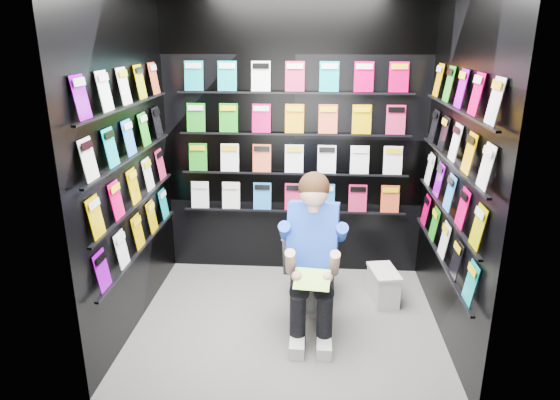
{
  "coord_description": "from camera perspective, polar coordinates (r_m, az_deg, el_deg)",
  "views": [
    {
      "loc": [
        0.2,
        -3.51,
        2.2
      ],
      "look_at": [
        -0.07,
        0.15,
        0.99
      ],
      "focal_mm": 32.0,
      "sensor_mm": 36.0,
      "label": 1
    }
  ],
  "objects": [
    {
      "name": "wall_right",
      "position": [
        3.76,
        19.54,
        3.37
      ],
      "size": [
        0.04,
        2.0,
        2.6
      ],
      "primitive_type": "cube",
      "color": "black",
      "rests_on": "floor"
    },
    {
      "name": "toilet",
      "position": [
        4.28,
        3.73,
        -7.1
      ],
      "size": [
        0.49,
        0.79,
        0.73
      ],
      "primitive_type": "imported",
      "rotation": [
        0.0,
        0.0,
        3.04
      ],
      "color": "white",
      "rests_on": "floor"
    },
    {
      "name": "comics_back",
      "position": [
        4.58,
        1.65,
        6.99
      ],
      "size": [
        2.1,
        0.06,
        1.37
      ],
      "primitive_type": null,
      "color": "#E2522A",
      "rests_on": "wall_back"
    },
    {
      "name": "held_comic",
      "position": [
        3.53,
        3.67,
        -9.05
      ],
      "size": [
        0.27,
        0.17,
        0.11
      ],
      "primitive_type": "cube",
      "rotation": [
        -0.96,
        0.0,
        -0.1
      ],
      "color": "#2EB960",
      "rests_on": "reader"
    },
    {
      "name": "comics_right",
      "position": [
        3.76,
        19.11,
        3.46
      ],
      "size": [
        0.06,
        1.7,
        1.37
      ],
      "primitive_type": null,
      "color": "#E2522A",
      "rests_on": "wall_right"
    },
    {
      "name": "longbox",
      "position": [
        4.47,
        11.69,
        -9.68
      ],
      "size": [
        0.25,
        0.38,
        0.26
      ],
      "primitive_type": "cube",
      "rotation": [
        0.0,
        0.0,
        0.18
      ],
      "color": "silver",
      "rests_on": "floor"
    },
    {
      "name": "longbox_lid",
      "position": [
        4.41,
        11.81,
        -8.0
      ],
      "size": [
        0.28,
        0.4,
        0.03
      ],
      "primitive_type": "cube",
      "rotation": [
        0.0,
        0.0,
        0.18
      ],
      "color": "silver",
      "rests_on": "longbox"
    },
    {
      "name": "floor",
      "position": [
        4.15,
        0.86,
        -13.73
      ],
      "size": [
        2.4,
        2.4,
        0.0
      ],
      "primitive_type": "plane",
      "color": "slate",
      "rests_on": "ground"
    },
    {
      "name": "wall_left",
      "position": [
        3.89,
        -17.04,
        4.08
      ],
      "size": [
        0.04,
        2.0,
        2.6
      ],
      "primitive_type": "cube",
      "color": "black",
      "rests_on": "floor"
    },
    {
      "name": "reader",
      "position": [
        3.77,
        3.79,
        -4.14
      ],
      "size": [
        0.58,
        0.79,
        1.37
      ],
      "primitive_type": null,
      "rotation": [
        0.0,
        0.0,
        -0.1
      ],
      "color": "#0430C5",
      "rests_on": "toilet"
    },
    {
      "name": "wall_back",
      "position": [
        4.61,
        1.67,
        7.0
      ],
      "size": [
        2.4,
        0.04,
        2.6
      ],
      "primitive_type": "cube",
      "color": "black",
      "rests_on": "floor"
    },
    {
      "name": "comics_left",
      "position": [
        3.88,
        -16.64,
        4.15
      ],
      "size": [
        0.06,
        1.7,
        1.37
      ],
      "primitive_type": null,
      "color": "#E2522A",
      "rests_on": "wall_left"
    },
    {
      "name": "wall_front",
      "position": [
        2.68,
        -0.26,
        -1.37
      ],
      "size": [
        2.4,
        0.04,
        2.6
      ],
      "primitive_type": "cube",
      "color": "black",
      "rests_on": "floor"
    }
  ]
}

